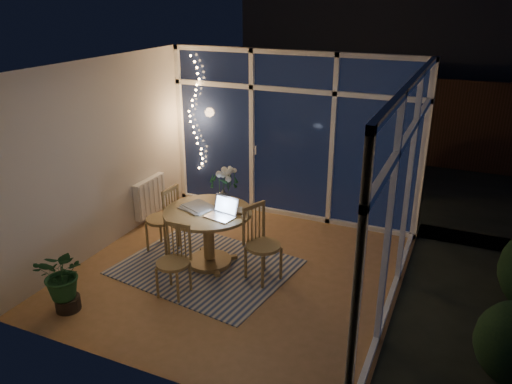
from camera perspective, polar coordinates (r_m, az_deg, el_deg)
floor at (r=6.54m, az=-2.22°, el=-9.12°), size 4.00×4.00×0.00m
ceiling at (r=5.66m, az=-2.62°, el=14.08°), size 4.00×4.00×0.00m
wall_back at (r=7.73m, az=4.17°, el=6.30°), size 4.00×0.04×2.60m
wall_front at (r=4.43m, az=-13.95°, el=-6.58°), size 4.00×0.04×2.60m
wall_left at (r=7.05m, az=-17.19°, el=3.83°), size 0.04×4.00×2.60m
wall_right at (r=5.45m, az=16.83°, el=-1.36°), size 0.04×4.00×2.60m
window_wall_back at (r=7.70m, az=4.07°, el=6.23°), size 4.00×0.10×2.60m
window_wall_right at (r=5.46m, az=16.41°, el=-1.30°), size 0.10×4.00×2.60m
radiator at (r=7.97m, az=-12.02°, el=-0.49°), size 0.10×0.70×0.58m
fairy_lights at (r=8.26m, az=-7.02°, el=8.81°), size 0.24×0.10×1.85m
garden_patio at (r=10.78m, az=11.96°, el=2.81°), size 12.00×6.00×0.10m
garden_fence at (r=11.09m, az=10.39°, el=8.63°), size 11.00×0.08×1.80m
neighbour_roof at (r=13.75m, az=15.22°, el=16.24°), size 7.00×3.00×2.20m
garden_shrubs at (r=9.50m, az=2.39°, el=3.95°), size 0.90×0.90×0.90m
rug at (r=6.66m, az=-5.72°, el=-8.52°), size 2.33×1.97×0.01m
dining_table at (r=6.56m, az=-5.42°, el=-5.24°), size 1.28×1.28×0.78m
chair_left at (r=6.98m, az=-10.74°, el=-2.90°), size 0.47×0.47×0.97m
chair_right at (r=6.15m, az=0.85°, el=-5.97°), size 0.60×0.60×0.99m
chair_front at (r=5.95m, az=-9.51°, el=-7.85°), size 0.42×0.42×0.89m
laptop at (r=6.14m, az=-4.15°, el=-1.81°), size 0.41×0.36×0.26m
flower_vase at (r=6.57m, az=-3.76°, el=-0.43°), size 0.23×0.23×0.21m
bowl at (r=6.31m, az=-1.78°, el=-2.21°), size 0.17×0.17×0.04m
newspapers at (r=6.48m, az=-6.91°, el=-1.73°), size 0.47×0.43×0.02m
phone at (r=6.38m, az=-6.02°, el=-2.17°), size 0.12×0.07×0.01m
potted_plant at (r=6.03m, az=-21.06°, el=-9.42°), size 0.64×0.59×0.76m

